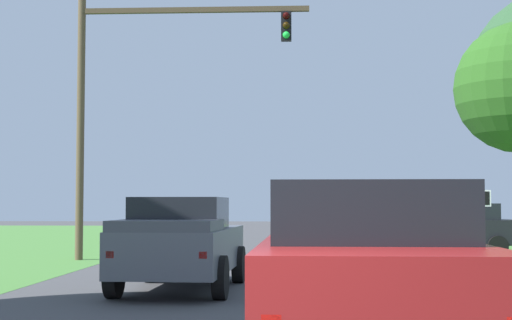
% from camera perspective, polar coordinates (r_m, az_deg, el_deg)
% --- Properties ---
extents(ground_plane, '(120.00, 120.00, 0.00)m').
position_cam_1_polar(ground_plane, '(15.16, 0.51, -9.83)').
color(ground_plane, '#424244').
extents(red_suv_near, '(2.31, 4.82, 1.94)m').
position_cam_1_polar(red_suv_near, '(7.79, 8.13, -8.46)').
color(red_suv_near, maroon).
rests_on(red_suv_near, ground_plane).
extents(pickup_truck_lead, '(2.35, 4.91, 1.86)m').
position_cam_1_polar(pickup_truck_lead, '(15.55, -5.58, -6.10)').
color(pickup_truck_lead, '#4C515B').
rests_on(pickup_truck_lead, ground_plane).
extents(traffic_light, '(7.25, 0.40, 8.37)m').
position_cam_1_polar(traffic_light, '(24.34, -8.80, 5.60)').
color(traffic_light, brown).
rests_on(traffic_light, ground_plane).
extents(keep_moving_sign, '(0.60, 0.09, 2.23)m').
position_cam_1_polar(keep_moving_sign, '(21.34, 16.23, -3.93)').
color(keep_moving_sign, gray).
rests_on(keep_moving_sign, ground_plane).
extents(crossing_suv_far, '(4.30, 2.24, 1.74)m').
position_cam_1_polar(crossing_suv_far, '(27.34, 14.32, -4.86)').
color(crossing_suv_far, black).
rests_on(crossing_suv_far, ground_plane).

